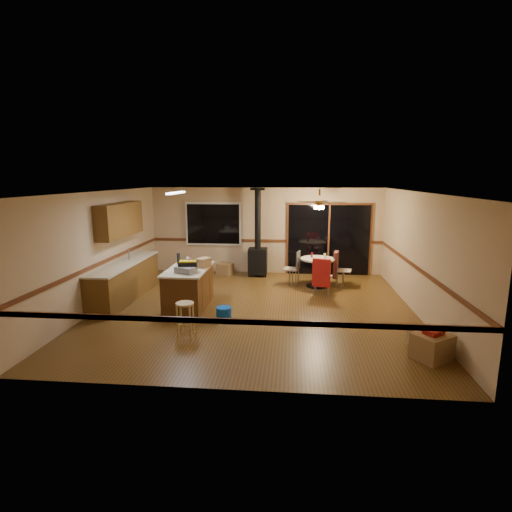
# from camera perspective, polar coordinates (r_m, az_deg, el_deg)

# --- Properties ---
(floor) EXTENTS (7.00, 7.00, 0.00)m
(floor) POSITION_cam_1_polar(r_m,az_deg,el_deg) (9.05, -0.17, -7.53)
(floor) COLOR brown
(floor) RESTS_ON ground
(ceiling) EXTENTS (7.00, 7.00, 0.00)m
(ceiling) POSITION_cam_1_polar(r_m,az_deg,el_deg) (8.58, -0.19, 9.15)
(ceiling) COLOR silver
(ceiling) RESTS_ON ground
(wall_back) EXTENTS (7.00, 0.00, 7.00)m
(wall_back) POSITION_cam_1_polar(r_m,az_deg,el_deg) (12.17, 1.38, 3.62)
(wall_back) COLOR tan
(wall_back) RESTS_ON ground
(wall_front) EXTENTS (7.00, 0.00, 7.00)m
(wall_front) POSITION_cam_1_polar(r_m,az_deg,el_deg) (5.34, -3.74, -6.33)
(wall_front) COLOR tan
(wall_front) RESTS_ON ground
(wall_left) EXTENTS (0.00, 7.00, 7.00)m
(wall_left) POSITION_cam_1_polar(r_m,az_deg,el_deg) (9.69, -21.25, 0.89)
(wall_left) COLOR tan
(wall_left) RESTS_ON ground
(wall_right) EXTENTS (0.00, 7.00, 7.00)m
(wall_right) POSITION_cam_1_polar(r_m,az_deg,el_deg) (9.09, 22.36, 0.17)
(wall_right) COLOR tan
(wall_right) RESTS_ON ground
(chair_rail) EXTENTS (7.00, 7.00, 0.08)m
(chair_rail) POSITION_cam_1_polar(r_m,az_deg,el_deg) (8.78, -0.18, -1.34)
(chair_rail) COLOR #582C16
(chair_rail) RESTS_ON ground
(window) EXTENTS (1.72, 0.10, 1.32)m
(window) POSITION_cam_1_polar(r_m,az_deg,el_deg) (12.30, -6.11, 4.58)
(window) COLOR black
(window) RESTS_ON ground
(sliding_door) EXTENTS (2.52, 0.10, 2.10)m
(sliding_door) POSITION_cam_1_polar(r_m,az_deg,el_deg) (12.17, 10.32, 2.25)
(sliding_door) COLOR black
(sliding_door) RESTS_ON ground
(lower_cabinets) EXTENTS (0.60, 3.00, 0.86)m
(lower_cabinets) POSITION_cam_1_polar(r_m,az_deg,el_deg) (10.19, -18.15, -3.44)
(lower_cabinets) COLOR brown
(lower_cabinets) RESTS_ON ground
(countertop) EXTENTS (0.64, 3.04, 0.04)m
(countertop) POSITION_cam_1_polar(r_m,az_deg,el_deg) (10.09, -18.31, -0.96)
(countertop) COLOR beige
(countertop) RESTS_ON lower_cabinets
(upper_cabinets) EXTENTS (0.35, 2.00, 0.80)m
(upper_cabinets) POSITION_cam_1_polar(r_m,az_deg,el_deg) (10.16, -18.87, 4.92)
(upper_cabinets) COLOR brown
(upper_cabinets) RESTS_ON ground
(kitchen_island) EXTENTS (0.88, 1.68, 0.90)m
(kitchen_island) POSITION_cam_1_polar(r_m,az_deg,el_deg) (9.17, -9.57, -4.47)
(kitchen_island) COLOR #502F14
(kitchen_island) RESTS_ON ground
(wood_stove) EXTENTS (0.55, 0.50, 2.52)m
(wood_stove) POSITION_cam_1_polar(r_m,az_deg,el_deg) (11.83, 0.25, 0.60)
(wood_stove) COLOR black
(wood_stove) RESTS_ON ground
(ceiling_fan) EXTENTS (0.24, 0.24, 0.55)m
(ceiling_fan) POSITION_cam_1_polar(r_m,az_deg,el_deg) (10.57, 9.04, 7.31)
(ceiling_fan) COLOR brown
(ceiling_fan) RESTS_ON ceiling
(fluorescent_strip) EXTENTS (0.10, 1.20, 0.04)m
(fluorescent_strip) POSITION_cam_1_polar(r_m,az_deg,el_deg) (9.22, -11.35, 8.83)
(fluorescent_strip) COLOR white
(fluorescent_strip) RESTS_ON ceiling
(toolbox_grey) EXTENTS (0.49, 0.39, 0.13)m
(toolbox_grey) POSITION_cam_1_polar(r_m,az_deg,el_deg) (8.60, -10.07, -2.01)
(toolbox_grey) COLOR slate
(toolbox_grey) RESTS_ON kitchen_island
(toolbox_black) EXTENTS (0.42, 0.26, 0.22)m
(toolbox_black) POSITION_cam_1_polar(r_m,az_deg,el_deg) (8.71, -9.72, -1.55)
(toolbox_black) COLOR black
(toolbox_black) RESTS_ON kitchen_island
(toolbox_yellow_lid) EXTENTS (0.37, 0.23, 0.03)m
(toolbox_yellow_lid) POSITION_cam_1_polar(r_m,az_deg,el_deg) (8.68, -9.74, -0.76)
(toolbox_yellow_lid) COLOR gold
(toolbox_yellow_lid) RESTS_ON toolbox_black
(box_on_island) EXTENTS (0.34, 0.38, 0.21)m
(box_on_island) POSITION_cam_1_polar(r_m,az_deg,el_deg) (9.10, -7.51, -0.95)
(box_on_island) COLOR olive
(box_on_island) RESTS_ON kitchen_island
(bottle_dark) EXTENTS (0.10, 0.10, 0.27)m
(bottle_dark) POSITION_cam_1_polar(r_m,az_deg,el_deg) (9.47, -10.99, -0.40)
(bottle_dark) COLOR black
(bottle_dark) RESTS_ON kitchen_island
(bottle_pink) EXTENTS (0.09, 0.09, 0.24)m
(bottle_pink) POSITION_cam_1_polar(r_m,az_deg,el_deg) (8.98, -9.46, -1.08)
(bottle_pink) COLOR #D84C8C
(bottle_pink) RESTS_ON kitchen_island
(bottle_white) EXTENTS (0.07, 0.07, 0.19)m
(bottle_white) POSITION_cam_1_polar(r_m,az_deg,el_deg) (9.38, -9.73, -0.72)
(bottle_white) COLOR white
(bottle_white) RESTS_ON kitchen_island
(bar_stool) EXTENTS (0.40, 0.40, 0.62)m
(bar_stool) POSITION_cam_1_polar(r_m,az_deg,el_deg) (7.67, -10.07, -8.79)
(bar_stool) COLOR tan
(bar_stool) RESTS_ON floor
(blue_bucket) EXTENTS (0.36, 0.36, 0.27)m
(blue_bucket) POSITION_cam_1_polar(r_m,az_deg,el_deg) (8.38, -4.62, -8.17)
(blue_bucket) COLOR #0C4CB1
(blue_bucket) RESTS_ON floor
(dining_table) EXTENTS (0.92, 0.92, 0.78)m
(dining_table) POSITION_cam_1_polar(r_m,az_deg,el_deg) (10.81, 8.76, -1.61)
(dining_table) COLOR black
(dining_table) RESTS_ON ground
(glass_red) EXTENTS (0.06, 0.06, 0.15)m
(glass_red) POSITION_cam_1_polar(r_m,az_deg,el_deg) (10.84, 7.99, 0.17)
(glass_red) COLOR #590C14
(glass_red) RESTS_ON dining_table
(glass_cream) EXTENTS (0.07, 0.07, 0.15)m
(glass_cream) POSITION_cam_1_polar(r_m,az_deg,el_deg) (10.71, 9.79, -0.01)
(glass_cream) COLOR beige
(glass_cream) RESTS_ON dining_table
(chair_left) EXTENTS (0.49, 0.48, 0.51)m
(chair_left) POSITION_cam_1_polar(r_m,az_deg,el_deg) (10.85, 5.60, -1.18)
(chair_left) COLOR tan
(chair_left) RESTS_ON ground
(chair_near) EXTENTS (0.53, 0.56, 0.70)m
(chair_near) POSITION_cam_1_polar(r_m,az_deg,el_deg) (9.95, 9.36, -2.37)
(chair_near) COLOR tan
(chair_near) RESTS_ON ground
(chair_right) EXTENTS (0.54, 0.50, 0.70)m
(chair_right) POSITION_cam_1_polar(r_m,az_deg,el_deg) (10.93, 11.47, -1.22)
(chair_right) COLOR tan
(chair_right) RESTS_ON ground
(box_under_window) EXTENTS (0.54, 0.48, 0.35)m
(box_under_window) POSITION_cam_1_polar(r_m,az_deg,el_deg) (12.12, -4.45, -1.85)
(box_under_window) COLOR olive
(box_under_window) RESTS_ON floor
(box_corner_a) EXTENTS (0.73, 0.71, 0.43)m
(box_corner_a) POSITION_cam_1_polar(r_m,az_deg,el_deg) (7.21, 23.86, -11.76)
(box_corner_a) COLOR olive
(box_corner_a) RESTS_ON floor
(box_corner_b) EXTENTS (0.49, 0.44, 0.35)m
(box_corner_b) POSITION_cam_1_polar(r_m,az_deg,el_deg) (7.62, 22.76, -10.73)
(box_corner_b) COLOR olive
(box_corner_b) RESTS_ON floor
(box_small_red) EXTENTS (0.35, 0.34, 0.07)m
(box_small_red) POSITION_cam_1_polar(r_m,az_deg,el_deg) (7.12, 24.02, -9.91)
(box_small_red) COLOR maroon
(box_small_red) RESTS_ON box_corner_a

